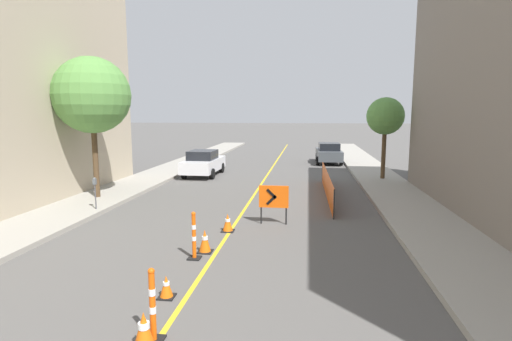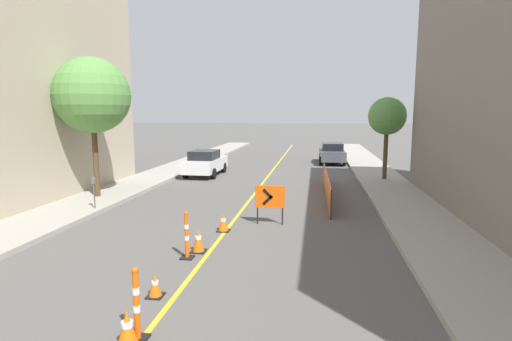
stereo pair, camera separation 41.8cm
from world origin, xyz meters
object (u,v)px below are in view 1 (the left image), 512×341
at_px(delineator_post_rear, 194,238).
at_px(street_tree_left_near, 92,95).
at_px(delineator_post_front, 153,309).
at_px(arrow_barricade_primary, 274,198).
at_px(traffic_cone_fourth, 205,241).
at_px(traffic_cone_fifth, 228,223).
at_px(traffic_cone_third, 166,287).
at_px(parked_car_curb_near, 203,163).
at_px(street_tree_right_near, 385,117).
at_px(parked_car_curb_mid, 329,153).
at_px(traffic_cone_second, 144,331).
at_px(parking_meter_far_curb, 95,187).

xyz_separation_m(delineator_post_rear, street_tree_left_near, (-6.31, 6.42, 4.06)).
height_order(delineator_post_front, arrow_barricade_primary, arrow_barricade_primary).
relative_size(traffic_cone_fourth, traffic_cone_fifth, 1.10).
bearing_deg(traffic_cone_third, delineator_post_rear, 91.29).
xyz_separation_m(traffic_cone_fourth, delineator_post_front, (0.26, -4.43, 0.26)).
bearing_deg(delineator_post_rear, street_tree_left_near, 134.51).
relative_size(parked_car_curb_near, street_tree_right_near, 0.95).
bearing_deg(traffic_cone_fourth, parked_car_curb_mid, 77.90).
height_order(parked_car_curb_mid, street_tree_left_near, street_tree_left_near).
bearing_deg(traffic_cone_fifth, delineator_post_front, -89.86).
xyz_separation_m(delineator_post_rear, parked_car_curb_near, (-3.46, 14.00, 0.23)).
bearing_deg(arrow_barricade_primary, parked_car_curb_mid, 81.12).
xyz_separation_m(traffic_cone_fifth, delineator_post_front, (0.02, -6.48, 0.29)).
xyz_separation_m(traffic_cone_second, street_tree_left_near, (-6.65, 10.56, 4.31)).
height_order(arrow_barricade_primary, parked_car_curb_near, parked_car_curb_near).
relative_size(traffic_cone_third, street_tree_left_near, 0.08).
height_order(parking_meter_far_curb, street_tree_left_near, street_tree_left_near).
distance_m(street_tree_left_near, street_tree_right_near, 15.24).
height_order(parked_car_curb_near, street_tree_left_near, street_tree_left_near).
distance_m(delineator_post_rear, parking_meter_far_curb, 6.73).
distance_m(traffic_cone_fourth, arrow_barricade_primary, 3.58).
bearing_deg(traffic_cone_second, parked_car_curb_mid, 80.49).
distance_m(traffic_cone_second, traffic_cone_fourth, 4.68).
xyz_separation_m(delineator_post_front, arrow_barricade_primary, (1.42, 7.54, 0.36)).
height_order(traffic_cone_fourth, delineator_post_rear, delineator_post_rear).
bearing_deg(traffic_cone_second, traffic_cone_fifth, 89.57).
bearing_deg(delineator_post_front, traffic_cone_third, 102.50).
relative_size(delineator_post_rear, parked_car_curb_near, 0.30).
bearing_deg(parked_car_curb_mid, street_tree_left_near, -128.19).
xyz_separation_m(arrow_barricade_primary, street_tree_right_near, (5.43, 9.66, 2.73)).
xyz_separation_m(traffic_cone_fifth, parking_meter_far_curb, (-5.58, 1.69, 0.76)).
relative_size(parked_car_curb_mid, street_tree_right_near, 0.95).
relative_size(parked_car_curb_near, parked_car_curb_mid, 1.00).
height_order(arrow_barricade_primary, street_tree_left_near, street_tree_left_near).
bearing_deg(delineator_post_rear, traffic_cone_third, -88.71).
distance_m(traffic_cone_fourth, delineator_post_front, 4.45).
relative_size(traffic_cone_second, traffic_cone_fourth, 1.01).
distance_m(traffic_cone_fourth, delineator_post_rear, 0.61).
distance_m(delineator_post_rear, parked_car_curb_near, 14.43).
relative_size(delineator_post_front, delineator_post_rear, 1.02).
bearing_deg(arrow_barricade_primary, traffic_cone_fourth, -118.18).
xyz_separation_m(traffic_cone_third, street_tree_right_near, (7.20, 15.59, 3.43)).
relative_size(traffic_cone_fourth, delineator_post_rear, 0.50).
xyz_separation_m(delineator_post_front, delineator_post_rear, (-0.41, 3.90, -0.01)).
distance_m(parked_car_curb_near, street_tree_left_near, 8.96).
bearing_deg(traffic_cone_fourth, traffic_cone_fifth, 83.33).
xyz_separation_m(traffic_cone_second, street_tree_right_near, (6.91, 17.44, 3.35)).
xyz_separation_m(parked_car_curb_mid, street_tree_right_near, (2.66, -7.94, 2.87)).
bearing_deg(traffic_cone_fifth, delineator_post_rear, -98.65).
relative_size(traffic_cone_fifth, delineator_post_front, 0.45).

